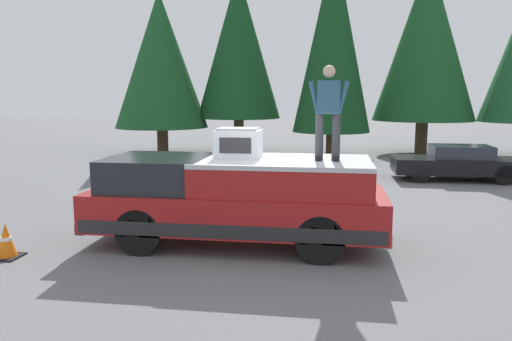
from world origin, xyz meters
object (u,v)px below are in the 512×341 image
(parked_car_black, at_px, (458,163))
(traffic_cone, at_px, (6,242))
(compressor_unit, at_px, (238,143))
(person_on_truck_bed, at_px, (328,110))
(pickup_truck, at_px, (237,199))

(parked_car_black, xyz_separation_m, traffic_cone, (-9.43, 9.79, -0.29))
(parked_car_black, bearing_deg, compressor_unit, 143.16)
(compressor_unit, height_order, parked_car_black, compressor_unit)
(compressor_unit, distance_m, person_on_truck_bed, 1.78)
(traffic_cone, bearing_deg, parked_car_black, -46.06)
(parked_car_black, bearing_deg, pickup_truck, 143.55)
(parked_car_black, distance_m, traffic_cone, 13.60)
(compressor_unit, bearing_deg, pickup_truck, 174.34)
(compressor_unit, xyz_separation_m, traffic_cone, (-1.51, 3.85, -1.64))
(person_on_truck_bed, distance_m, traffic_cone, 6.11)
(compressor_unit, distance_m, traffic_cone, 4.45)
(person_on_truck_bed, bearing_deg, traffic_cone, 103.74)
(pickup_truck, height_order, traffic_cone, pickup_truck)
(person_on_truck_bed, bearing_deg, pickup_truck, 88.93)
(pickup_truck, relative_size, person_on_truck_bed, 3.28)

